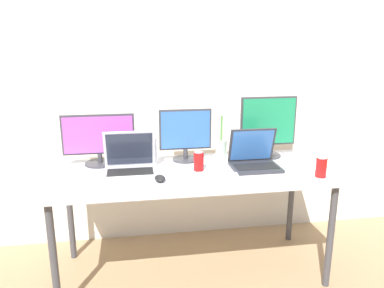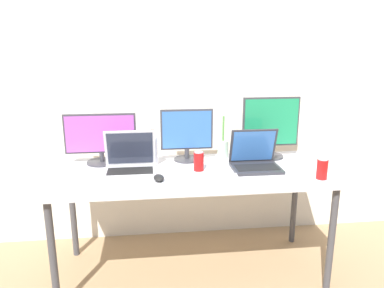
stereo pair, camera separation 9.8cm
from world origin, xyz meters
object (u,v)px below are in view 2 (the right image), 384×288
object	(u,v)px
keyboard_main	(208,179)
soda_can_by_laptop	(199,161)
laptop_secondary	(255,159)
soda_can_near_keyboard	(322,169)
monitor_right	(271,127)
monitor_left	(101,138)
mouse_by_keyboard	(159,178)
monitor_center	(187,134)
work_desk	(192,179)
laptop_silver	(130,162)
water_bottle	(153,149)
bamboo_vase	(223,148)

from	to	relation	value
keyboard_main	soda_can_by_laptop	world-z (taller)	soda_can_by_laptop
laptop_secondary	soda_can_near_keyboard	distance (m)	0.43
monitor_right	laptop_secondary	world-z (taller)	monitor_right
monitor_left	monitor_right	distance (m)	1.20
keyboard_main	mouse_by_keyboard	world-z (taller)	mouse_by_keyboard
monitor_right	soda_can_by_laptop	xyz separation A→B (m)	(-0.55, -0.23, -0.16)
monitor_center	mouse_by_keyboard	size ratio (longest dim) A/B	3.45
keyboard_main	monitor_center	bearing A→B (deg)	104.99
monitor_left	mouse_by_keyboard	size ratio (longest dim) A/B	4.56
keyboard_main	soda_can_near_keyboard	xyz separation A→B (m)	(0.70, -0.05, 0.05)
monitor_left	keyboard_main	distance (m)	0.82
work_desk	keyboard_main	xyz separation A→B (m)	(0.07, -0.19, 0.07)
monitor_left	laptop_silver	xyz separation A→B (m)	(0.20, -0.20, -0.12)
mouse_by_keyboard	monitor_right	bearing A→B (deg)	21.98
soda_can_near_keyboard	soda_can_by_laptop	world-z (taller)	same
mouse_by_keyboard	keyboard_main	bearing A→B (deg)	-10.65
work_desk	mouse_by_keyboard	xyz separation A→B (m)	(-0.22, -0.15, 0.08)
keyboard_main	water_bottle	bearing A→B (deg)	137.11
monitor_left	bamboo_vase	xyz separation A→B (m)	(0.86, 0.04, -0.11)
monitor_right	soda_can_by_laptop	distance (m)	0.62
laptop_silver	soda_can_near_keyboard	bearing A→B (deg)	-13.18
keyboard_main	soda_can_near_keyboard	size ratio (longest dim) A/B	2.95
keyboard_main	bamboo_vase	size ratio (longest dim) A/B	1.22
monitor_right	keyboard_main	bearing A→B (deg)	-140.57
monitor_center	mouse_by_keyboard	bearing A→B (deg)	-118.67
monitor_center	laptop_secondary	xyz separation A→B (m)	(0.43, -0.22, -0.13)
keyboard_main	soda_can_by_laptop	bearing A→B (deg)	102.85
keyboard_main	laptop_secondary	bearing A→B (deg)	33.59
work_desk	keyboard_main	size ratio (longest dim) A/B	4.87
keyboard_main	water_bottle	xyz separation A→B (m)	(-0.33, 0.34, 0.10)
laptop_secondary	mouse_by_keyboard	world-z (taller)	laptop_secondary
monitor_right	water_bottle	size ratio (longest dim) A/B	1.79
monitor_center	monitor_right	bearing A→B (deg)	0.38
soda_can_near_keyboard	mouse_by_keyboard	bearing A→B (deg)	175.02
monitor_center	laptop_secondary	world-z (taller)	monitor_center
laptop_silver	work_desk	bearing A→B (deg)	-4.65
laptop_silver	mouse_by_keyboard	size ratio (longest dim) A/B	3.09
bamboo_vase	water_bottle	bearing A→B (deg)	-167.25
laptop_silver	bamboo_vase	xyz separation A→B (m)	(0.65, 0.24, 0.01)
mouse_by_keyboard	bamboo_vase	bearing A→B (deg)	37.91
soda_can_by_laptop	soda_can_near_keyboard	bearing A→B (deg)	-18.40
work_desk	water_bottle	xyz separation A→B (m)	(-0.25, 0.15, 0.17)
work_desk	monitor_right	bearing A→B (deg)	21.62
laptop_silver	keyboard_main	size ratio (longest dim) A/B	0.88
laptop_secondary	water_bottle	distance (m)	0.69
work_desk	monitor_left	distance (m)	0.69
laptop_silver	soda_can_near_keyboard	xyz separation A→B (m)	(1.17, -0.27, 0.00)
monitor_center	soda_can_near_keyboard	world-z (taller)	monitor_center
water_bottle	bamboo_vase	xyz separation A→B (m)	(0.51, 0.11, -0.04)
monitor_left	water_bottle	distance (m)	0.37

